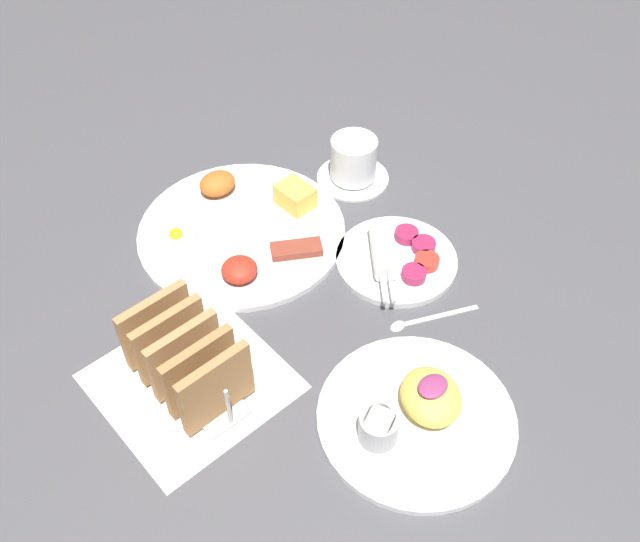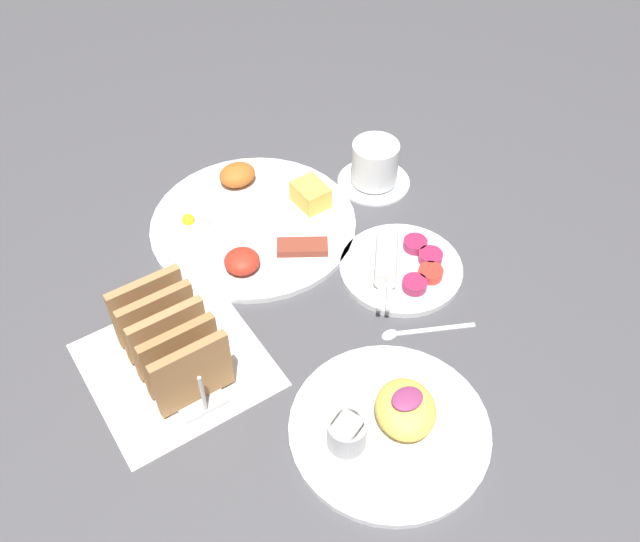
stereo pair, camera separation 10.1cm
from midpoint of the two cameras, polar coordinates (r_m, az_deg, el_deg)
The scene contains 8 objects.
ground_plane at distance 0.98m, azimuth 0.16°, elevation -4.55°, with size 3.00×3.00×0.00m, color #47474C.
napkin_flat at distance 0.95m, azimuth -8.45°, elevation -7.59°, with size 0.22×0.22×0.00m.
plate_breakfast at distance 1.11m, azimuth -2.69°, elevation 3.92°, with size 0.32×0.32×0.05m.
plate_condiments at distance 1.05m, azimuth 9.23°, elevation 0.27°, with size 0.18×0.18×0.04m.
plate_foreground at distance 0.89m, azimuth 8.89°, elevation -12.20°, with size 0.25×0.25×0.06m.
toast_rack at distance 0.91m, azimuth -8.79°, elevation -5.76°, with size 0.10×0.18×0.10m.
coffee_cup at distance 1.18m, azimuth 6.87°, elevation 8.23°, with size 0.12×0.12×0.08m.
teaspoon at distance 0.99m, azimuth 10.38°, elevation -4.89°, with size 0.12×0.06×0.01m.
Camera 2 is at (-0.30, -0.54, 0.77)m, focal length 40.00 mm.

